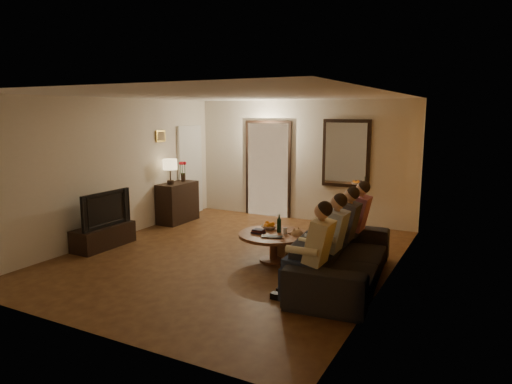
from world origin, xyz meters
The scene contains 33 objects.
floor centered at (0.00, 0.00, 0.00)m, with size 5.00×6.00×0.01m, color #472513.
ceiling centered at (0.00, 0.00, 2.60)m, with size 5.00×6.00×0.01m, color white.
back_wall centered at (0.00, 3.00, 1.30)m, with size 5.00×0.02×2.60m, color beige.
front_wall centered at (0.00, -3.00, 1.30)m, with size 5.00×0.02×2.60m, color beige.
left_wall centered at (-2.50, 0.00, 1.30)m, with size 0.02×6.00×2.60m, color beige.
right_wall centered at (2.50, 0.00, 1.30)m, with size 0.02×6.00×2.60m, color beige.
orange_accent centered at (2.49, 0.00, 1.30)m, with size 0.01×6.00×2.60m, color orange.
kitchen_doorway centered at (-0.80, 2.98, 1.05)m, with size 1.00×0.06×2.10m, color #FFE0A5.
door_trim centered at (-0.80, 2.97, 1.05)m, with size 1.12×0.04×2.22m, color black.
fridge_glimpse centered at (-0.55, 2.98, 0.90)m, with size 0.45×0.03×1.70m, color silver.
mirror_frame centered at (1.00, 2.96, 1.50)m, with size 1.00×0.05×1.40m, color black.
mirror_glass centered at (1.00, 2.93, 1.50)m, with size 0.86×0.02×1.26m, color white.
white_door centered at (-2.46, 2.30, 1.02)m, with size 0.06×0.85×2.04m, color white.
framed_art centered at (-2.47, 1.30, 1.85)m, with size 0.03×0.28×0.24m, color #B28C33.
art_canvas centered at (-2.46, 1.30, 1.85)m, with size 0.01×0.22×0.18m, color brown.
dresser centered at (-2.25, 1.52, 0.43)m, with size 0.45×0.96×0.85m, color black.
table_lamp centered at (-2.25, 1.30, 1.12)m, with size 0.30×0.30×0.54m, color beige, non-canonical shape.
flower_vase centered at (-2.25, 1.74, 1.07)m, with size 0.14×0.14×0.44m, color red, non-canonical shape.
tv_stand centered at (-2.25, -0.60, 0.19)m, with size 0.45×1.14×0.38m, color black.
tv centered at (-2.25, -0.60, 0.69)m, with size 0.14×1.07×0.62m, color black.
sofa centered at (1.97, -0.26, 0.37)m, with size 0.99×2.54×0.74m, color black.
person_a centered at (1.87, -1.16, 0.60)m, with size 0.60×0.40×1.20m, color tan, non-canonical shape.
person_b centered at (1.87, -0.56, 0.60)m, with size 0.60×0.40×1.20m, color tan, non-canonical shape.
person_c centered at (1.87, 0.04, 0.60)m, with size 0.60×0.40×1.20m, color tan, non-canonical shape.
person_d centered at (1.87, 0.64, 0.60)m, with size 0.60×0.40×1.20m, color tan, non-canonical shape.
dog centered at (0.88, 0.29, 0.28)m, with size 0.56×0.24×0.56m, color #AD7B4F, non-canonical shape.
coffee_table centered at (0.72, 0.10, 0.23)m, with size 1.11×1.11×0.45m, color #5F2E1C.
bowl centered at (0.54, 0.32, 0.48)m, with size 0.26×0.26×0.06m, color white.
oranges centered at (0.54, 0.32, 0.55)m, with size 0.20×0.20×0.08m, color orange, non-canonical shape.
wine_bottle centered at (0.77, 0.20, 0.60)m, with size 0.07×0.07×0.31m, color black, non-canonical shape.
wine_glass centered at (0.90, 0.15, 0.50)m, with size 0.06×0.06×0.10m, color silver.
book_stack centered at (0.50, 0.00, 0.48)m, with size 0.20×0.15×0.07m, color black, non-canonical shape.
laptop centered at (0.82, -0.18, 0.46)m, with size 0.33×0.21×0.03m, color black.
Camera 1 is at (3.72, -6.21, 2.34)m, focal length 32.00 mm.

